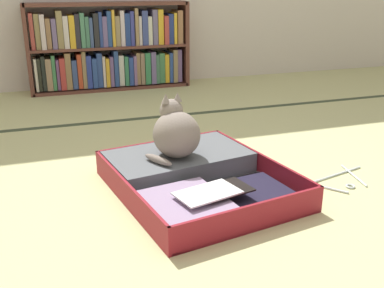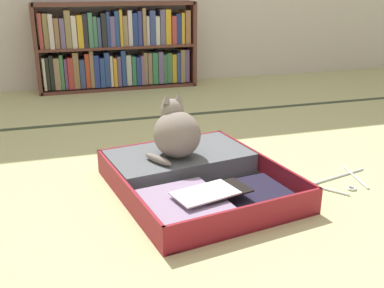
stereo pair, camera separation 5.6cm
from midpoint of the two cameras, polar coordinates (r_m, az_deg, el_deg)
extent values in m
plane|color=#C5C486|center=(1.76, 4.57, -8.51)|extent=(10.00, 10.00, 0.00)
cube|color=#3B4630|center=(2.95, -5.66, 3.35)|extent=(4.80, 0.05, 0.00)
cube|color=brown|center=(3.72, -20.37, 10.99)|extent=(0.03, 0.23, 0.68)
cube|color=brown|center=(3.89, -1.49, 12.53)|extent=(0.03, 0.23, 0.68)
cube|color=brown|center=(3.73, -11.07, 16.93)|extent=(1.24, 0.23, 0.02)
cube|color=brown|center=(3.81, -10.43, 7.06)|extent=(1.24, 0.23, 0.02)
cube|color=brown|center=(3.75, -10.74, 11.92)|extent=(1.21, 0.23, 0.02)
cube|color=silver|center=(3.75, -19.42, 8.33)|extent=(0.02, 0.19, 0.25)
cube|color=#26281E|center=(3.75, -19.05, 8.41)|extent=(0.02, 0.19, 0.25)
cube|color=#232924|center=(3.75, -18.58, 8.57)|extent=(0.03, 0.19, 0.26)
cube|color=#9F8160|center=(3.75, -17.98, 8.46)|extent=(0.04, 0.19, 0.24)
cube|color=#3F804E|center=(3.75, -17.43, 8.70)|extent=(0.03, 0.19, 0.27)
cube|color=#774D83|center=(3.76, -16.95, 8.51)|extent=(0.02, 0.19, 0.23)
cube|color=#BC3A35|center=(3.75, -16.42, 8.61)|extent=(0.04, 0.19, 0.24)
cube|color=#95744A|center=(3.75, -15.78, 8.96)|extent=(0.04, 0.19, 0.28)
cube|color=#384C80|center=(3.76, -15.05, 8.62)|extent=(0.04, 0.19, 0.22)
cube|color=#C04427|center=(3.76, -14.46, 9.01)|extent=(0.03, 0.19, 0.27)
cube|color=#987F56|center=(3.76, -13.93, 9.21)|extent=(0.03, 0.19, 0.29)
cube|color=#2C3C94|center=(3.76, -13.35, 8.98)|extent=(0.04, 0.19, 0.25)
cube|color=#2C4A8F|center=(3.76, -12.69, 8.87)|extent=(0.04, 0.19, 0.23)
cube|color=#314C8F|center=(3.77, -12.11, 9.24)|extent=(0.04, 0.19, 0.27)
cube|color=beige|center=(3.77, -11.58, 9.08)|extent=(0.02, 0.19, 0.24)
cube|color=gold|center=(3.77, -11.13, 8.96)|extent=(0.03, 0.19, 0.22)
cube|color=slate|center=(3.78, -10.65, 9.11)|extent=(0.03, 0.19, 0.24)
cube|color=#2B4886|center=(3.78, -10.12, 9.49)|extent=(0.03, 0.19, 0.28)
cube|color=silver|center=(3.80, -9.49, 9.28)|extent=(0.04, 0.19, 0.24)
cube|color=#357B55|center=(3.80, -8.86, 9.23)|extent=(0.03, 0.19, 0.23)
cube|color=#2C458E|center=(3.81, -8.30, 9.21)|extent=(0.04, 0.19, 0.22)
cube|color=slate|center=(3.80, -7.81, 9.32)|extent=(0.02, 0.19, 0.23)
cube|color=#9C7F54|center=(3.82, -7.45, 9.55)|extent=(0.03, 0.19, 0.26)
cube|color=#8F785D|center=(3.83, -6.91, 9.55)|extent=(0.03, 0.19, 0.25)
cube|color=#368552|center=(3.83, -6.27, 9.60)|extent=(0.04, 0.19, 0.25)
cube|color=slate|center=(3.84, -5.57, 9.68)|extent=(0.04, 0.19, 0.26)
cube|color=#417457|center=(3.85, -5.07, 9.56)|extent=(0.03, 0.19, 0.23)
cube|color=#417D4D|center=(3.87, -4.52, 9.68)|extent=(0.04, 0.19, 0.24)
cube|color=gold|center=(3.88, -3.90, 9.64)|extent=(0.04, 0.19, 0.23)
cube|color=#2C4992|center=(3.88, -3.38, 9.74)|extent=(0.03, 0.19, 0.24)
cube|color=#8E7952|center=(3.88, -2.87, 9.93)|extent=(0.04, 0.19, 0.27)
cube|color=slate|center=(3.91, -2.35, 9.99)|extent=(0.04, 0.19, 0.27)
cube|color=#AC433B|center=(3.70, -19.93, 13.22)|extent=(0.03, 0.19, 0.26)
cube|color=#938251|center=(3.71, -19.32, 13.26)|extent=(0.04, 0.19, 0.26)
cube|color=silver|center=(3.69, -18.71, 13.27)|extent=(0.03, 0.19, 0.26)
cube|color=#9F764E|center=(3.71, -18.07, 13.12)|extent=(0.04, 0.19, 0.22)
cube|color=slate|center=(3.70, -17.43, 13.16)|extent=(0.03, 0.19, 0.22)
cube|color=#968353|center=(3.71, -16.79, 13.67)|extent=(0.04, 0.19, 0.28)
cube|color=silver|center=(3.70, -16.08, 13.43)|extent=(0.04, 0.19, 0.24)
cube|color=gold|center=(3.70, -15.38, 13.52)|extent=(0.04, 0.19, 0.24)
cube|color=#2A2830|center=(3.71, -14.76, 13.65)|extent=(0.03, 0.19, 0.25)
cube|color=#4A8664|center=(3.71, -14.16, 13.77)|extent=(0.03, 0.19, 0.26)
cube|color=#457C60|center=(3.72, -13.61, 13.60)|extent=(0.03, 0.19, 0.23)
cube|color=#3D5382|center=(3.73, -13.13, 13.58)|extent=(0.02, 0.19, 0.22)
cube|color=#2A2A2C|center=(3.72, -12.55, 13.86)|extent=(0.04, 0.19, 0.25)
cube|color=navy|center=(3.73, -12.02, 13.97)|extent=(0.02, 0.19, 0.26)
cube|color=slate|center=(3.73, -11.52, 13.75)|extent=(0.04, 0.19, 0.23)
cube|color=#2C5092|center=(3.74, -10.98, 14.11)|extent=(0.03, 0.19, 0.27)
cube|color=gold|center=(3.74, -10.49, 14.19)|extent=(0.02, 0.19, 0.28)
cube|color=#998660|center=(3.75, -9.98, 13.89)|extent=(0.04, 0.19, 0.23)
cube|color=silver|center=(3.76, -9.40, 14.24)|extent=(0.03, 0.19, 0.27)
cube|color=navy|center=(3.77, -8.79, 14.12)|extent=(0.04, 0.19, 0.25)
cube|color=#3D4297|center=(3.77, -8.20, 14.27)|extent=(0.03, 0.19, 0.26)
cube|color=#A08258|center=(3.76, -7.65, 14.46)|extent=(0.03, 0.19, 0.29)
cube|color=silver|center=(3.79, -7.22, 14.04)|extent=(0.02, 0.19, 0.23)
cube|color=#3E4D90|center=(3.79, -6.64, 14.39)|extent=(0.04, 0.19, 0.27)
cube|color=beige|center=(3.80, -6.02, 14.08)|extent=(0.03, 0.19, 0.22)
cube|color=slate|center=(3.81, -5.40, 14.49)|extent=(0.04, 0.19, 0.27)
cube|color=yellow|center=(3.82, -4.71, 14.54)|extent=(0.04, 0.19, 0.27)
cube|color=#B8433E|center=(3.82, -3.98, 14.18)|extent=(0.04, 0.19, 0.22)
cube|color=navy|center=(3.85, -3.43, 14.33)|extent=(0.04, 0.19, 0.24)
cube|color=yellow|center=(3.85, -2.89, 14.40)|extent=(0.02, 0.19, 0.24)
cube|color=#A16F4A|center=(3.85, -2.29, 14.56)|extent=(0.04, 0.19, 0.26)
cube|color=maroon|center=(1.77, 3.00, -8.13)|extent=(0.70, 0.49, 0.01)
cube|color=maroon|center=(1.61, 6.50, -9.32)|extent=(0.64, 0.12, 0.11)
cube|color=maroon|center=(1.62, -6.75, -9.06)|extent=(0.08, 0.38, 0.11)
cube|color=maroon|center=(1.91, 11.23, -4.61)|extent=(0.08, 0.38, 0.11)
cube|color=#525558|center=(1.76, 3.01, -7.85)|extent=(0.67, 0.46, 0.01)
cube|color=maroon|center=(2.07, -2.49, -3.72)|extent=(0.70, 0.49, 0.01)
cube|color=maroon|center=(2.21, -4.61, -0.86)|extent=(0.64, 0.12, 0.11)
cube|color=maroon|center=(1.95, -10.95, -4.11)|extent=(0.08, 0.38, 0.11)
cube|color=maroon|center=(2.20, 4.95, -1.00)|extent=(0.08, 0.38, 0.11)
cube|color=#525558|center=(2.07, -2.49, -3.47)|extent=(0.67, 0.46, 0.01)
cylinder|color=black|center=(1.91, 0.03, -5.43)|extent=(0.62, 0.12, 0.02)
cube|color=silver|center=(1.69, -1.49, -8.66)|extent=(0.32, 0.32, 0.02)
cube|color=#76635C|center=(1.68, -1.62, -7.96)|extent=(0.32, 0.32, 0.02)
cube|color=#977FA0|center=(1.67, -1.51, -7.37)|extent=(0.33, 0.37, 0.02)
cube|color=gray|center=(1.83, 7.27, -6.52)|extent=(0.31, 0.34, 0.02)
cube|color=#1F1B30|center=(1.82, 7.05, -6.07)|extent=(0.32, 0.32, 0.01)
cube|color=white|center=(1.68, 0.96, -6.10)|extent=(0.26, 0.19, 0.01)
cube|color=black|center=(1.72, 3.10, -5.74)|extent=(0.23, 0.18, 0.01)
cube|color=slate|center=(2.05, -2.51, -2.33)|extent=(0.66, 0.45, 0.10)
cylinder|color=black|center=(2.14, -8.83, -1.74)|extent=(0.02, 0.02, 0.10)
cylinder|color=black|center=(2.28, -0.39, -0.21)|extent=(0.02, 0.02, 0.10)
cube|color=yellow|center=(1.68, 10.83, -6.88)|extent=(0.04, 0.01, 0.02)
cube|color=red|center=(1.63, 7.24, -9.06)|extent=(0.04, 0.01, 0.02)
cube|color=green|center=(1.70, 10.56, -8.40)|extent=(0.04, 0.01, 0.03)
cube|color=#E53C32|center=(1.61, 5.45, -9.91)|extent=(0.04, 0.01, 0.02)
ellipsoid|color=gray|center=(1.96, -2.77, 1.20)|extent=(0.24, 0.25, 0.20)
ellipsoid|color=gray|center=(2.02, -3.49, 0.45)|extent=(0.15, 0.10, 0.11)
sphere|color=gray|center=(1.97, -3.44, 4.20)|extent=(0.10, 0.10, 0.10)
cone|color=gray|center=(1.96, -2.66, 5.93)|extent=(0.04, 0.04, 0.04)
cone|color=gray|center=(1.94, -4.16, 5.73)|extent=(0.04, 0.04, 0.04)
sphere|color=yellow|center=(2.01, -3.48, 4.72)|extent=(0.02, 0.02, 0.02)
sphere|color=yellow|center=(2.00, -4.44, 4.58)|extent=(0.02, 0.02, 0.02)
ellipsoid|color=gray|center=(1.91, -5.11, -1.99)|extent=(0.11, 0.16, 0.03)
cylinder|color=silver|center=(2.12, 16.15, -4.01)|extent=(0.42, 0.12, 0.01)
cylinder|color=silver|center=(2.17, 18.97, -3.76)|extent=(0.05, 0.23, 0.01)
cylinder|color=silver|center=(2.02, 15.14, -5.17)|extent=(0.15, 0.19, 0.01)
torus|color=silver|center=(2.06, 18.56, -5.07)|extent=(0.05, 0.05, 0.01)
camera|label=1|loc=(0.03, -90.84, -0.30)|focal=42.40mm
camera|label=2|loc=(0.03, 89.16, 0.30)|focal=42.40mm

